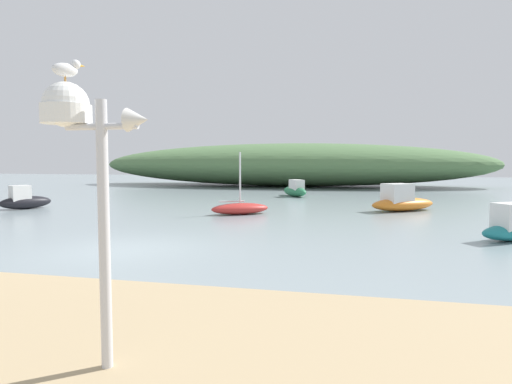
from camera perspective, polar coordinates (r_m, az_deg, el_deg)
ground_plane at (r=12.50m, az=-16.48°, el=-7.23°), size 120.00×120.00×0.00m
distant_hill at (r=42.64m, az=4.29°, el=3.61°), size 38.51×11.65×4.14m
mast_structure at (r=4.96m, az=-22.38°, el=7.23°), size 1.20×0.52×3.05m
seagull_on_radar at (r=5.13m, az=-23.67°, el=14.65°), size 0.27×0.32×0.24m
motorboat_centre_water at (r=22.15m, az=18.59°, el=-1.15°), size 3.66×3.14×1.33m
sailboat_far_left at (r=19.71m, az=-2.11°, el=-2.16°), size 2.80×2.32×2.83m
motorboat_outer_mooring at (r=24.82m, az=-28.19°, el=-0.95°), size 1.97×2.58×1.20m
motorboat_near_shore at (r=29.77m, az=5.17°, el=0.28°), size 2.41×3.07×1.16m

